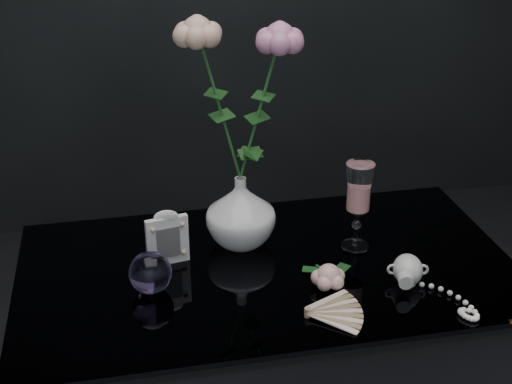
{
  "coord_description": "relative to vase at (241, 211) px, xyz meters",
  "views": [
    {
      "loc": [
        -0.29,
        -1.21,
        1.57
      ],
      "look_at": [
        -0.02,
        0.09,
        0.92
      ],
      "focal_mm": 50.0,
      "sensor_mm": 36.0,
      "label": 1
    }
  ],
  "objects": [
    {
      "name": "picture_frame",
      "position": [
        -0.17,
        -0.05,
        -0.02
      ],
      "size": [
        0.11,
        0.09,
        0.13
      ],
      "primitive_type": null,
      "rotation": [
        0.0,
        0.0,
        0.18
      ],
      "color": "white",
      "rests_on": "table"
    },
    {
      "name": "wine_glass",
      "position": [
        0.25,
        -0.07,
        0.02
      ],
      "size": [
        0.07,
        0.07,
        0.2
      ],
      "primitive_type": null,
      "rotation": [
        0.0,
        0.0,
        -0.21
      ],
      "color": "white",
      "rests_on": "table"
    },
    {
      "name": "vase",
      "position": [
        0.0,
        0.0,
        0.0
      ],
      "size": [
        0.16,
        0.16,
        0.16
      ],
      "primitive_type": "imported",
      "rotation": [
        0.0,
        0.0,
        -0.01
      ],
      "color": "white",
      "rests_on": "table"
    },
    {
      "name": "loose_rose",
      "position": [
        0.14,
        -0.21,
        -0.05
      ],
      "size": [
        0.15,
        0.18,
        0.05
      ],
      "primitive_type": null,
      "rotation": [
        0.0,
        0.0,
        0.24
      ],
      "color": "#FFB1A4",
      "rests_on": "table"
    },
    {
      "name": "roses",
      "position": [
        0.0,
        0.0,
        0.28
      ],
      "size": [
        0.25,
        0.11,
        0.4
      ],
      "color": "#E0AF91",
      "rests_on": "vase"
    },
    {
      "name": "pearl_jar",
      "position": [
        0.3,
        -0.22,
        -0.05
      ],
      "size": [
        0.25,
        0.26,
        0.06
      ],
      "primitive_type": null,
      "rotation": [
        0.0,
        0.0,
        -0.23
      ],
      "color": "silver",
      "rests_on": "table"
    },
    {
      "name": "paper_fan",
      "position": [
        0.07,
        -0.3,
        -0.07
      ],
      "size": [
        0.25,
        0.22,
        0.02
      ],
      "primitive_type": null,
      "rotation": [
        0.0,
        0.0,
        -0.33
      ],
      "color": "beige",
      "rests_on": "table"
    },
    {
      "name": "paperweight",
      "position": [
        -0.21,
        -0.15,
        -0.04
      ],
      "size": [
        0.09,
        0.09,
        0.09
      ],
      "primitive_type": null,
      "rotation": [
        0.0,
        0.0,
        -0.01
      ],
      "color": "#8C76BF",
      "rests_on": "table"
    }
  ]
}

